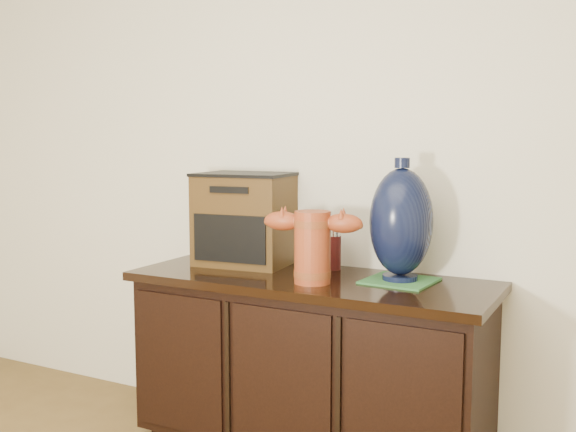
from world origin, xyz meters
The scene contains 6 objects.
sideboard centered at (0.00, 2.23, 0.39)m, with size 1.46×0.56×0.75m.
terracotta_vessel centered at (0.06, 2.13, 0.91)m, with size 0.39×0.16×0.28m.
tv_radio centered at (-0.38, 2.35, 0.95)m, with size 0.43×0.36×0.40m.
green_mat centered at (0.34, 2.31, 0.76)m, with size 0.25×0.25×0.01m, color #306B34.
lamp_base centered at (0.34, 2.31, 0.99)m, with size 0.26×0.26×0.47m.
spray_can centered at (0.02, 2.41, 0.84)m, with size 0.06×0.06×0.17m.
Camera 1 is at (1.15, -0.15, 1.31)m, focal length 42.00 mm.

